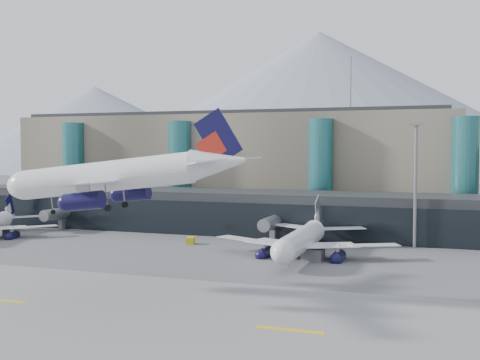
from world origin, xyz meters
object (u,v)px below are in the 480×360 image
object	(u,v)px
hero_jet	(130,167)
veh_c	(313,255)
veh_f	(7,231)
veh_b	(191,241)
veh_g	(313,253)
lightmast_mid	(416,178)
jet_parked_mid	(305,232)

from	to	relation	value
hero_jet	veh_c	size ratio (longest dim) A/B	9.63
veh_c	veh_f	xyz separation A→B (m)	(-74.45, 7.35, -0.03)
veh_b	veh_g	distance (m)	28.74
lightmast_mid	hero_jet	xyz separation A→B (m)	(-35.32, -53.83, 3.42)
hero_jet	veh_b	distance (m)	47.27
lightmast_mid	veh_c	size ratio (longest dim) A/B	6.49
veh_b	veh_c	xyz separation A→B (m)	(28.70, -10.04, 0.35)
lightmast_mid	jet_parked_mid	size ratio (longest dim) A/B	0.69
veh_g	jet_parked_mid	bearing A→B (deg)	179.67
lightmast_mid	veh_b	distance (m)	48.58
veh_f	lightmast_mid	bearing A→B (deg)	-123.18
veh_b	veh_c	distance (m)	30.41
lightmast_mid	hero_jet	size ratio (longest dim) A/B	0.67
veh_c	veh_g	size ratio (longest dim) A/B	1.56
hero_jet	veh_b	xyz separation A→B (m)	(-10.01, 42.92, -17.09)
lightmast_mid	veh_b	bearing A→B (deg)	-166.47
veh_b	veh_g	size ratio (longest dim) A/B	1.02
veh_b	lightmast_mid	bearing A→B (deg)	-91.30
veh_g	veh_f	bearing A→B (deg)	-147.36
veh_f	veh_g	size ratio (longest dim) A/B	1.51
lightmast_mid	hero_jet	distance (m)	64.47
hero_jet	veh_b	bearing A→B (deg)	99.63
veh_b	jet_parked_mid	bearing A→B (deg)	-115.83
jet_parked_mid	lightmast_mid	bearing A→B (deg)	-51.24
hero_jet	veh_g	size ratio (longest dim) A/B	15.02
hero_jet	veh_f	distance (m)	70.77
jet_parked_mid	veh_c	world-z (taller)	jet_parked_mid
jet_parked_mid	veh_g	distance (m)	4.50
jet_parked_mid	veh_b	distance (m)	26.79
veh_c	veh_f	size ratio (longest dim) A/B	1.03
veh_b	veh_f	distance (m)	45.83
veh_g	veh_c	bearing A→B (deg)	-43.21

